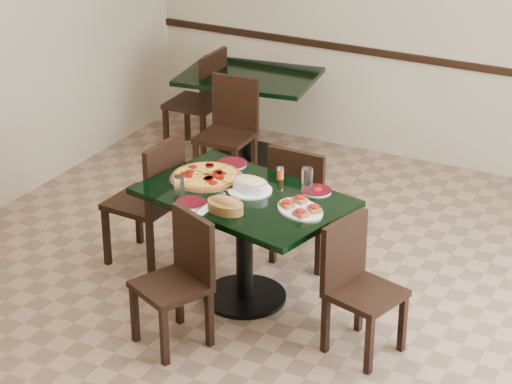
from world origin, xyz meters
The scene contains 20 objects.
floor centered at (0.00, 0.00, 0.00)m, with size 5.50×5.50×0.00m, color #84654C.
main_table centered at (-0.17, 0.00, 0.57)m, with size 1.41×1.06×0.75m.
back_table centered at (-1.29, 2.11, 0.52)m, with size 1.21×0.96×0.75m.
chair_far centered at (-0.06, 0.62, 0.49)m, with size 0.42×0.42×0.88m.
chair_near centered at (-0.28, -0.59, 0.45)m, with size 0.50×0.50×0.82m.
chair_right centered at (0.67, -0.17, 0.46)m, with size 0.47×0.47×0.82m.
chair_left centered at (-0.95, 0.14, 0.52)m, with size 0.45×0.45×0.93m.
back_chair_near centered at (-1.18, 1.59, 0.49)m, with size 0.42×0.42×0.87m.
back_chair_left centered at (-1.69, 2.02, 0.51)m, with size 0.44×0.44×0.92m.
pepperoni_pizza centered at (-0.50, 0.10, 0.77)m, with size 0.48×0.48×0.04m.
lasagna_casserole centered at (-0.16, 0.06, 0.80)m, with size 0.28×0.28×0.09m.
bread_basket centered at (-0.16, -0.26, 0.79)m, with size 0.26×0.20×0.10m.
bruschetta_platter centered at (0.24, -0.04, 0.77)m, with size 0.42×0.39×0.05m.
side_plate_near centered at (-0.40, -0.27, 0.76)m, with size 0.19×0.19×0.02m.
side_plate_far_r centered at (0.21, 0.25, 0.76)m, with size 0.19×0.19×0.03m.
side_plate_far_l centered at (-0.47, 0.37, 0.76)m, with size 0.20×0.20×0.02m.
napkin_setting centered at (-0.33, -0.30, 0.75)m, with size 0.16×0.16×0.01m.
water_glass_a centered at (0.15, 0.23, 0.83)m, with size 0.07×0.07×0.15m, color white.
water_glass_b centered at (-0.50, -0.23, 0.82)m, with size 0.07×0.07×0.14m, color white.
pepper_shaker centered at (-0.08, 0.32, 0.79)m, with size 0.05×0.05×0.08m.
Camera 1 is at (2.54, -4.91, 3.37)m, focal length 70.00 mm.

